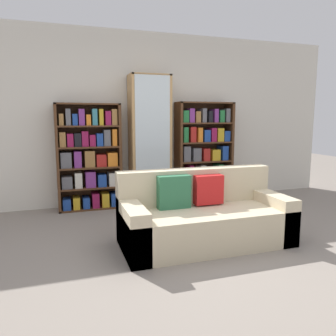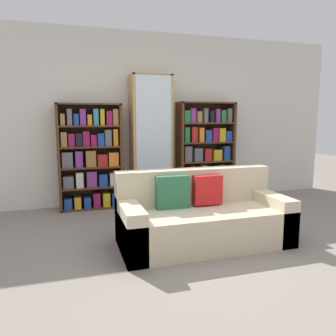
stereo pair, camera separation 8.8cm
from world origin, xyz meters
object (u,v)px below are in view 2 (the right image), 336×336
bookshelf_left (91,158)px  bookshelf_right (205,153)px  wine_bottle (206,206)px  couch (202,218)px  display_cabinet (151,141)px

bookshelf_left → bookshelf_right: bearing=0.0°
wine_bottle → bookshelf_right: bearing=67.7°
couch → bookshelf_left: size_ratio=1.15×
couch → display_cabinet: bearing=94.1°
bookshelf_left → display_cabinet: (0.93, -0.02, 0.24)m
bookshelf_left → bookshelf_right: (1.86, 0.00, 0.01)m
bookshelf_left → bookshelf_right: 1.86m
couch → display_cabinet: size_ratio=0.90×
couch → display_cabinet: display_cabinet is taller
bookshelf_right → wine_bottle: 1.22m
display_cabinet → couch: bearing=-85.9°
couch → bookshelf_right: bearing=66.0°
bookshelf_left → couch: bearing=-59.7°
bookshelf_left → display_cabinet: bearing=-1.0°
display_cabinet → wine_bottle: 1.39m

